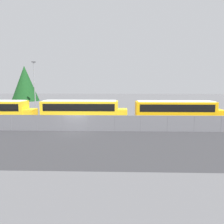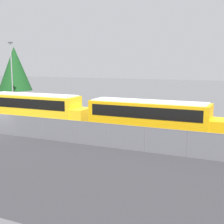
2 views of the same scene
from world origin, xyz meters
The scene contains 6 objects.
ground_plane centered at (0.00, 0.00, 0.00)m, with size 200.00×200.00×0.00m, color #4C4C4F.
fence centered at (0.00, 0.00, 0.96)m, with size 101.68×0.07×1.89m.
school_bus_3 centered at (-0.02, 4.81, 1.92)m, with size 11.88×2.57×3.26m.
school_bus_4 centered at (12.90, 4.31, 1.92)m, with size 11.88×2.57×3.26m.
light_pole centered at (-9.19, 11.59, 5.02)m, with size 0.60×0.24×9.26m.
tree_0 centered at (-12.84, 16.23, 5.59)m, with size 5.11×5.11×8.92m.
Camera 2 is at (21.01, -21.20, 6.50)m, focal length 50.00 mm.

